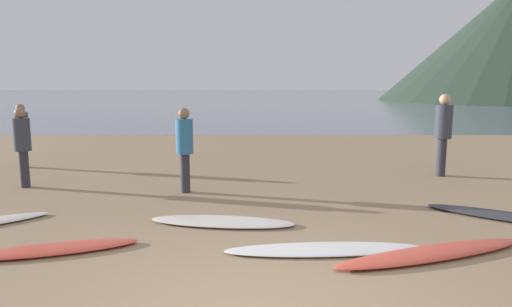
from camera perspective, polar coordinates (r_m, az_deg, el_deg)
name	(u,v)px	position (r m, az deg, el deg)	size (l,w,h in m)	color
ground_plane	(258,155)	(13.78, 0.23, -0.18)	(120.00, 120.00, 0.20)	#997C5B
ocean_water	(258,96)	(67.99, 0.28, 7.15)	(140.00, 100.00, 0.01)	slate
surfboard_2	(52,249)	(6.27, -24.05, -10.82)	(2.05, 0.46, 0.08)	#D84C38
surfboard_3	(222,221)	(6.84, -4.23, -8.45)	(2.16, 0.59, 0.07)	silver
surfboard_4	(325,249)	(5.83, 8.54, -11.71)	(2.49, 0.50, 0.06)	white
surfboard_5	(432,253)	(5.99, 21.04, -11.50)	(2.66, 0.45, 0.09)	#D84C38
person_0	(443,128)	(10.87, 22.29, 2.95)	(0.37, 0.37, 1.82)	#2D2D38
person_1	(22,141)	(10.09, -27.11, 1.42)	(0.32, 0.32, 1.58)	#2D2D38
person_2	(184,143)	(8.66, -8.90, 1.30)	(0.32, 0.32, 1.60)	#2D2D38
person_3	(22,130)	(12.50, -27.14, 2.61)	(0.31, 0.31, 1.55)	#2D2D38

